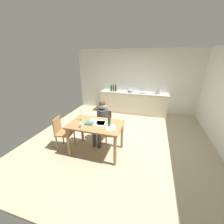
{
  "coord_description": "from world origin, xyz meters",
  "views": [
    {
      "loc": [
        0.78,
        -3.53,
        2.28
      ],
      "look_at": [
        -0.26,
        -0.06,
        0.85
      ],
      "focal_mm": 22.38,
      "sensor_mm": 36.0,
      "label": 1
    }
  ],
  "objects_px": {
    "wine_bottle_on_table": "(109,122)",
    "bottle_wine_red": "(116,88)",
    "coffee_mug": "(81,125)",
    "stovetop_kettle": "(158,91)",
    "chair_at_table": "(104,124)",
    "mixing_bowl": "(130,91)",
    "wine_glass_back_right": "(129,89)",
    "sink_unit": "(144,92)",
    "candlestick": "(82,117)",
    "person_seated": "(102,119)",
    "wine_glass_by_kettle": "(133,89)",
    "book_magazine": "(89,123)",
    "wine_glass_back_left": "(131,89)",
    "dining_table": "(96,128)",
    "wine_glass_near_sink": "(136,89)",
    "bottle_vinegar": "(114,88)",
    "chair_side_empty": "(63,132)",
    "bottle_oil": "(111,88)"
  },
  "relations": [
    {
      "from": "mixing_bowl",
      "to": "wine_glass_near_sink",
      "type": "relative_size",
      "value": 1.47
    },
    {
      "from": "coffee_mug",
      "to": "mixing_bowl",
      "type": "bearing_deg",
      "value": 80.26
    },
    {
      "from": "stovetop_kettle",
      "to": "wine_glass_by_kettle",
      "type": "relative_size",
      "value": 1.43
    },
    {
      "from": "wine_bottle_on_table",
      "to": "bottle_wine_red",
      "type": "distance_m",
      "value": 3.07
    },
    {
      "from": "dining_table",
      "to": "wine_glass_near_sink",
      "type": "xyz_separation_m",
      "value": [
        0.52,
        3.15,
        0.34
      ]
    },
    {
      "from": "dining_table",
      "to": "chair_side_empty",
      "type": "height_order",
      "value": "chair_side_empty"
    },
    {
      "from": "coffee_mug",
      "to": "stovetop_kettle",
      "type": "xyz_separation_m",
      "value": [
        1.67,
        3.27,
        0.16
      ]
    },
    {
      "from": "chair_side_empty",
      "to": "candlestick",
      "type": "height_order",
      "value": "candlestick"
    },
    {
      "from": "coffee_mug",
      "to": "mixing_bowl",
      "type": "distance_m",
      "value": 3.29
    },
    {
      "from": "dining_table",
      "to": "wine_glass_near_sink",
      "type": "distance_m",
      "value": 3.21
    },
    {
      "from": "sink_unit",
      "to": "wine_glass_back_left",
      "type": "height_order",
      "value": "sink_unit"
    },
    {
      "from": "bottle_wine_red",
      "to": "stovetop_kettle",
      "type": "distance_m",
      "value": 1.75
    },
    {
      "from": "coffee_mug",
      "to": "stovetop_kettle",
      "type": "distance_m",
      "value": 3.67
    },
    {
      "from": "chair_at_table",
      "to": "wine_bottle_on_table",
      "type": "relative_size",
      "value": 3.31
    },
    {
      "from": "coffee_mug",
      "to": "bottle_vinegar",
      "type": "distance_m",
      "value": 3.21
    },
    {
      "from": "book_magazine",
      "to": "bottle_vinegar",
      "type": "distance_m",
      "value": 3.0
    },
    {
      "from": "candlestick",
      "to": "sink_unit",
      "type": "xyz_separation_m",
      "value": [
        1.3,
        2.92,
        0.04
      ]
    },
    {
      "from": "bottle_vinegar",
      "to": "bottle_wine_red",
      "type": "height_order",
      "value": "bottle_vinegar"
    },
    {
      "from": "book_magazine",
      "to": "person_seated",
      "type": "bearing_deg",
      "value": 77.43
    },
    {
      "from": "chair_at_table",
      "to": "bottle_wine_red",
      "type": "height_order",
      "value": "bottle_wine_red"
    },
    {
      "from": "wine_bottle_on_table",
      "to": "coffee_mug",
      "type": "bearing_deg",
      "value": -158.05
    },
    {
      "from": "wine_glass_back_right",
      "to": "mixing_bowl",
      "type": "bearing_deg",
      "value": -59.34
    },
    {
      "from": "bottle_wine_red",
      "to": "mixing_bowl",
      "type": "bearing_deg",
      "value": 1.43
    },
    {
      "from": "bottle_oil",
      "to": "sink_unit",
      "type": "bearing_deg",
      "value": 0.78
    },
    {
      "from": "sink_unit",
      "to": "wine_glass_by_kettle",
      "type": "bearing_deg",
      "value": 162.18
    },
    {
      "from": "bottle_wine_red",
      "to": "mixing_bowl",
      "type": "xyz_separation_m",
      "value": [
        0.63,
        0.02,
        -0.08
      ]
    },
    {
      "from": "candlestick",
      "to": "wine_glass_back_left",
      "type": "bearing_deg",
      "value": 76.57
    },
    {
      "from": "bottle_wine_red",
      "to": "wine_glass_by_kettle",
      "type": "distance_m",
      "value": 0.76
    },
    {
      "from": "wine_bottle_on_table",
      "to": "stovetop_kettle",
      "type": "relative_size",
      "value": 1.19
    },
    {
      "from": "coffee_mug",
      "to": "bottle_oil",
      "type": "height_order",
      "value": "bottle_oil"
    },
    {
      "from": "chair_at_table",
      "to": "chair_side_empty",
      "type": "relative_size",
      "value": 1.01
    },
    {
      "from": "wine_bottle_on_table",
      "to": "stovetop_kettle",
      "type": "bearing_deg",
      "value": 70.32
    },
    {
      "from": "wine_glass_near_sink",
      "to": "mixing_bowl",
      "type": "bearing_deg",
      "value": -138.53
    },
    {
      "from": "candlestick",
      "to": "book_magazine",
      "type": "bearing_deg",
      "value": -26.38
    },
    {
      "from": "chair_at_table",
      "to": "bottle_wine_red",
      "type": "relative_size",
      "value": 2.86
    },
    {
      "from": "coffee_mug",
      "to": "wine_glass_back_left",
      "type": "xyz_separation_m",
      "value": [
        0.55,
        3.42,
        0.17
      ]
    },
    {
      "from": "person_seated",
      "to": "wine_glass_by_kettle",
      "type": "bearing_deg",
      "value": 80.17
    },
    {
      "from": "chair_side_empty",
      "to": "sink_unit",
      "type": "bearing_deg",
      "value": 60.15
    },
    {
      "from": "bottle_vinegar",
      "to": "wine_glass_back_right",
      "type": "bearing_deg",
      "value": 19.03
    },
    {
      "from": "wine_glass_back_left",
      "to": "wine_glass_back_right",
      "type": "relative_size",
      "value": 1.0
    },
    {
      "from": "stovetop_kettle",
      "to": "coffee_mug",
      "type": "bearing_deg",
      "value": -117.1
    },
    {
      "from": "book_magazine",
      "to": "stovetop_kettle",
      "type": "xyz_separation_m",
      "value": [
        1.58,
        3.05,
        0.19
      ]
    },
    {
      "from": "coffee_mug",
      "to": "dining_table",
      "type": "bearing_deg",
      "value": 48.07
    },
    {
      "from": "book_magazine",
      "to": "sink_unit",
      "type": "relative_size",
      "value": 0.53
    },
    {
      "from": "wine_glass_back_right",
      "to": "sink_unit",
      "type": "bearing_deg",
      "value": -12.47
    },
    {
      "from": "dining_table",
      "to": "candlestick",
      "type": "distance_m",
      "value": 0.48
    },
    {
      "from": "chair_side_empty",
      "to": "wine_glass_back_left",
      "type": "bearing_deg",
      "value": 69.48
    },
    {
      "from": "person_seated",
      "to": "coffee_mug",
      "type": "distance_m",
      "value": 0.8
    },
    {
      "from": "chair_at_table",
      "to": "sink_unit",
      "type": "xyz_separation_m",
      "value": [
        0.9,
        2.36,
        0.44
      ]
    },
    {
      "from": "sink_unit",
      "to": "bottle_wine_red",
      "type": "bearing_deg",
      "value": -177.96
    }
  ]
}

